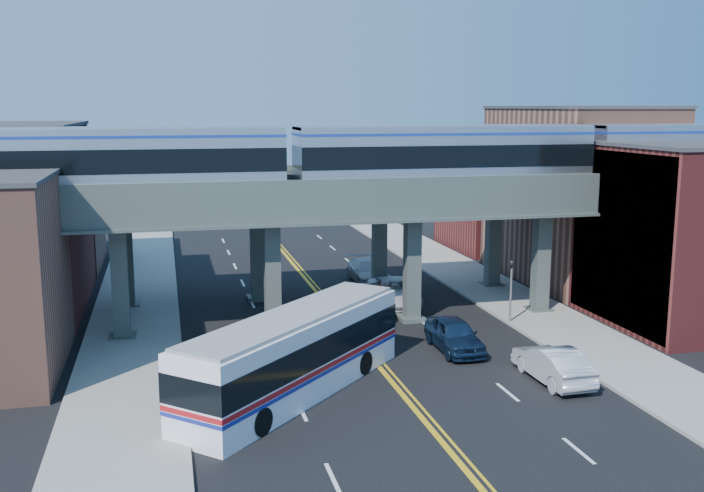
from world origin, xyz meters
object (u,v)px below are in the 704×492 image
(transit_train, at_px, (444,155))
(car_lane_a, at_px, (454,335))
(car_lane_c, at_px, (394,292))
(traffic_signal, at_px, (511,284))
(stop_sign, at_px, (372,317))
(car_lane_b, at_px, (367,301))
(transit_bus, at_px, (295,355))
(car_parked_curb, at_px, (553,364))
(car_lane_d, at_px, (368,271))

(transit_train, xyz_separation_m, car_lane_a, (-1.44, -5.92, -8.62))
(car_lane_c, bearing_deg, traffic_signal, -40.28)
(transit_train, height_order, stop_sign, transit_train)
(stop_sign, xyz_separation_m, car_lane_b, (1.50, 6.79, -0.90))
(transit_train, distance_m, transit_bus, 16.30)
(car_parked_curb, bearing_deg, transit_train, -84.82)
(stop_sign, bearing_deg, car_lane_c, 66.60)
(car_lane_d, bearing_deg, transit_bus, -112.23)
(car_lane_d, bearing_deg, car_parked_curb, -81.47)
(car_lane_a, height_order, car_lane_b, car_lane_b)
(stop_sign, relative_size, car_lane_a, 0.54)
(transit_train, distance_m, car_parked_curb, 14.17)
(stop_sign, height_order, car_lane_d, stop_sign)
(transit_train, bearing_deg, car_lane_b, 155.85)
(car_lane_b, bearing_deg, transit_train, -20.69)
(transit_bus, relative_size, car_lane_a, 2.37)
(traffic_signal, xyz_separation_m, car_lane_d, (-5.13, 12.14, -1.50))
(car_lane_c, bearing_deg, transit_train, -56.91)
(transit_train, xyz_separation_m, car_lane_b, (-3.99, 1.79, -8.59))
(stop_sign, bearing_deg, car_lane_a, -12.78)
(car_lane_b, xyz_separation_m, car_lane_c, (2.22, 1.82, -0.03))
(traffic_signal, xyz_separation_m, car_lane_a, (-4.85, -3.92, -1.47))
(traffic_signal, bearing_deg, car_parked_curb, -103.33)
(car_lane_b, bearing_deg, car_lane_d, 78.25)
(traffic_signal, height_order, transit_bus, traffic_signal)
(stop_sign, height_order, car_parked_curb, stop_sign)
(stop_sign, relative_size, transit_bus, 0.23)
(stop_sign, height_order, car_lane_a, stop_sign)
(car_lane_b, relative_size, car_lane_c, 0.88)
(car_lane_b, distance_m, car_lane_d, 8.65)
(traffic_signal, distance_m, car_lane_c, 7.77)
(transit_train, relative_size, car_lane_d, 9.38)
(car_lane_c, bearing_deg, transit_bus, -114.75)
(transit_train, relative_size, traffic_signal, 12.62)
(transit_train, relative_size, transit_bus, 4.49)
(transit_bus, height_order, car_lane_b, transit_bus)
(transit_train, xyz_separation_m, traffic_signal, (3.41, -2.00, -7.15))
(car_lane_c, relative_size, car_parked_curb, 1.20)
(car_lane_a, distance_m, car_parked_curb, 5.89)
(traffic_signal, xyz_separation_m, car_parked_curb, (-2.17, -9.17, -1.49))
(traffic_signal, distance_m, car_lane_a, 6.40)
(traffic_signal, xyz_separation_m, car_lane_c, (-5.18, 5.61, -1.48))
(stop_sign, relative_size, car_lane_b, 0.51)
(car_parked_curb, bearing_deg, car_lane_b, -69.16)
(stop_sign, distance_m, car_lane_d, 15.63)
(transit_bus, xyz_separation_m, car_lane_a, (8.80, 4.15, -0.91))
(stop_sign, distance_m, car_parked_curb, 9.17)
(car_lane_a, bearing_deg, traffic_signal, 39.42)
(car_lane_a, height_order, car_parked_curb, car_lane_a)
(stop_sign, height_order, car_lane_b, stop_sign)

